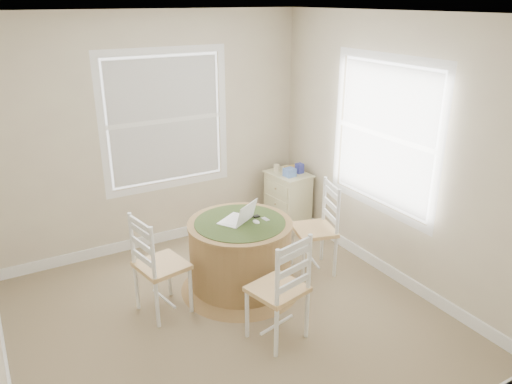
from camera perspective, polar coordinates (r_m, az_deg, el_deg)
room at (r=4.21m, az=-2.31°, el=1.82°), size 3.64×3.64×2.64m
round_table at (r=4.88m, az=-1.81°, el=-6.94°), size 1.18×1.18×0.72m
chair_left at (r=4.58m, az=-10.73°, el=-8.18°), size 0.47×0.49×0.95m
chair_near at (r=4.17m, az=2.46°, el=-10.97°), size 0.50×0.49×0.95m
chair_right at (r=5.19m, az=6.65°, el=-4.26°), size 0.50×0.51×0.95m
laptop at (r=4.74m, az=-2.10°, el=-3.07°), size 0.41×0.40×0.22m
mouse at (r=4.73m, az=0.01°, el=-3.43°), size 0.06×0.09×0.03m
phone at (r=4.80m, az=1.08°, el=-3.16°), size 0.05×0.09×0.02m
keys at (r=4.84m, az=0.03°, el=-2.85°), size 0.06×0.05×0.02m
corner_chest at (r=6.21m, az=3.64°, el=-0.92°), size 0.45×0.57×0.71m
tissue_box at (r=5.97m, az=3.85°, el=2.29°), size 0.13×0.13×0.10m
box_yellow at (r=6.15m, az=4.03°, el=2.65°), size 0.16×0.12×0.06m
box_blue at (r=6.08m, az=4.90°, el=2.71°), size 0.09×0.09×0.12m
cup_cream at (r=6.12m, az=2.48°, el=2.76°), size 0.07×0.07×0.09m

